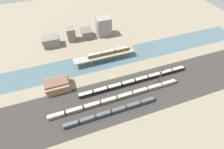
{
  "coord_description": "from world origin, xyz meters",
  "views": [
    {
      "loc": [
        -28.94,
        -85.49,
        105.13
      ],
      "look_at": [
        0.0,
        -0.27,
        2.82
      ],
      "focal_mm": 24.0,
      "sensor_mm": 36.0,
      "label": 1
    }
  ],
  "objects_px": {
    "train_on_bridge": "(110,52)",
    "signal_tower": "(160,76)",
    "warehouse_building": "(58,85)",
    "train_yard_mid": "(119,97)",
    "train_yard_far": "(136,81)",
    "train_yard_near": "(113,112)"
  },
  "relations": [
    {
      "from": "train_yard_near",
      "to": "train_yard_mid",
      "type": "distance_m",
      "value": 13.58
    },
    {
      "from": "train_yard_near",
      "to": "warehouse_building",
      "type": "distance_m",
      "value": 52.24
    },
    {
      "from": "train_yard_far",
      "to": "train_yard_near",
      "type": "bearing_deg",
      "value": -143.78
    },
    {
      "from": "warehouse_building",
      "to": "train_on_bridge",
      "type": "bearing_deg",
      "value": 21.68
    },
    {
      "from": "train_on_bridge",
      "to": "signal_tower",
      "type": "xyz_separation_m",
      "value": [
        31.36,
        -43.21,
        -0.54
      ]
    },
    {
      "from": "train_on_bridge",
      "to": "train_yard_far",
      "type": "bearing_deg",
      "value": -71.2
    },
    {
      "from": "train_yard_mid",
      "to": "warehouse_building",
      "type": "xyz_separation_m",
      "value": [
        -45.35,
        26.89,
        2.51
      ]
    },
    {
      "from": "signal_tower",
      "to": "train_on_bridge",
      "type": "bearing_deg",
      "value": 125.97
    },
    {
      "from": "warehouse_building",
      "to": "signal_tower",
      "type": "xyz_separation_m",
      "value": [
        84.88,
        -21.93,
        4.0
      ]
    },
    {
      "from": "train_yard_mid",
      "to": "train_yard_far",
      "type": "xyz_separation_m",
      "value": [
        20.73,
        11.27,
        0.19
      ]
    },
    {
      "from": "signal_tower",
      "to": "warehouse_building",
      "type": "bearing_deg",
      "value": 165.51
    },
    {
      "from": "train_yard_mid",
      "to": "train_yard_far",
      "type": "height_order",
      "value": "train_yard_far"
    },
    {
      "from": "warehouse_building",
      "to": "signal_tower",
      "type": "bearing_deg",
      "value": -14.49
    },
    {
      "from": "train_yard_mid",
      "to": "signal_tower",
      "type": "relative_size",
      "value": 6.92
    },
    {
      "from": "train_on_bridge",
      "to": "train_yard_near",
      "type": "height_order",
      "value": "train_on_bridge"
    },
    {
      "from": "train_yard_near",
      "to": "signal_tower",
      "type": "relative_size",
      "value": 4.61
    },
    {
      "from": "train_yard_near",
      "to": "warehouse_building",
      "type": "relative_size",
      "value": 3.86
    },
    {
      "from": "train_yard_mid",
      "to": "signal_tower",
      "type": "height_order",
      "value": "signal_tower"
    },
    {
      "from": "train_yard_near",
      "to": "signal_tower",
      "type": "bearing_deg",
      "value": 17.58
    },
    {
      "from": "train_on_bridge",
      "to": "train_yard_mid",
      "type": "bearing_deg",
      "value": -99.63
    },
    {
      "from": "warehouse_building",
      "to": "train_yard_near",
      "type": "bearing_deg",
      "value": -45.53
    },
    {
      "from": "train_yard_mid",
      "to": "signal_tower",
      "type": "bearing_deg",
      "value": 7.15
    }
  ]
}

